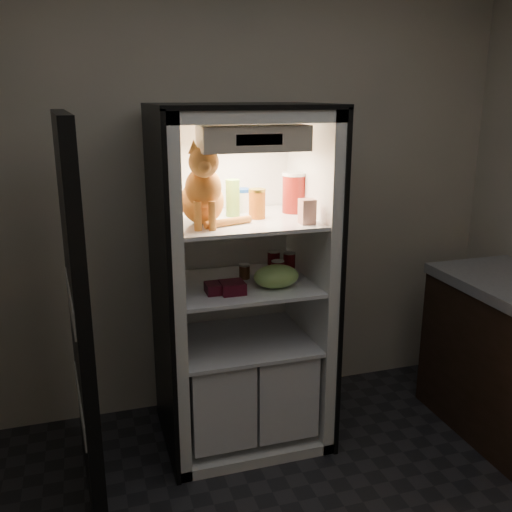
{
  "coord_description": "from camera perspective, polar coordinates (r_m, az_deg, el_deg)",
  "views": [
    {
      "loc": [
        -0.79,
        -1.48,
        1.92
      ],
      "look_at": [
        0.08,
        1.32,
        1.08
      ],
      "focal_mm": 40.0,
      "sensor_mm": 36.0,
      "label": 1
    }
  ],
  "objects": [
    {
      "name": "refrigerator",
      "position": [
        3.18,
        -1.65,
        -4.86
      ],
      "size": [
        0.9,
        0.72,
        1.88
      ],
      "color": "white",
      "rests_on": "floor"
    },
    {
      "name": "berry_box_left",
      "position": [
        2.92,
        -4.01,
        -3.21
      ],
      "size": [
        0.11,
        0.11,
        0.05
      ],
      "primitive_type": "cube",
      "color": "#4C0C18",
      "rests_on": "refrigerator"
    },
    {
      "name": "mayo_tub",
      "position": [
        3.16,
        -1.33,
        5.6
      ],
      "size": [
        0.09,
        0.09,
        0.13
      ],
      "color": "white",
      "rests_on": "refrigerator"
    },
    {
      "name": "soda_can_a",
      "position": [
        3.21,
        1.78,
        -0.64
      ],
      "size": [
        0.07,
        0.07,
        0.13
      ],
      "color": "black",
      "rests_on": "refrigerator"
    },
    {
      "name": "parmesan_shaker",
      "position": [
        3.04,
        -2.35,
        5.83
      ],
      "size": [
        0.08,
        0.08,
        0.2
      ],
      "color": "#238138",
      "rests_on": "refrigerator"
    },
    {
      "name": "cream_carton",
      "position": [
        2.87,
        5.14,
        4.46
      ],
      "size": [
        0.07,
        0.07,
        0.12
      ],
      "primitive_type": "cube",
      "color": "silver",
      "rests_on": "refrigerator"
    },
    {
      "name": "fridge_door",
      "position": [
        2.73,
        -17.22,
        -6.51
      ],
      "size": [
        0.11,
        0.87,
        1.85
      ],
      "rotation": [
        0.0,
        0.0,
        0.06
      ],
      "color": "black",
      "rests_on": "floor"
    },
    {
      "name": "soda_can_b",
      "position": [
        3.2,
        3.34,
        -0.77
      ],
      "size": [
        0.07,
        0.07,
        0.13
      ],
      "color": "black",
      "rests_on": "refrigerator"
    },
    {
      "name": "grape_bag",
      "position": [
        2.98,
        2.03,
        -2.05
      ],
      "size": [
        0.24,
        0.18,
        0.12
      ],
      "primitive_type": "ellipsoid",
      "color": "#7EA94F",
      "rests_on": "refrigerator"
    },
    {
      "name": "tabby_cat",
      "position": [
        2.83,
        -5.32,
        6.31
      ],
      "size": [
        0.36,
        0.42,
        0.43
      ],
      "rotation": [
        0.0,
        0.0,
        -0.14
      ],
      "color": "#B34C16",
      "rests_on": "refrigerator"
    },
    {
      "name": "soda_can_c",
      "position": [
        3.05,
        2.18,
        -1.62
      ],
      "size": [
        0.07,
        0.07,
        0.13
      ],
      "color": "black",
      "rests_on": "refrigerator"
    },
    {
      "name": "berry_box_right",
      "position": [
        2.91,
        -2.38,
        -3.16
      ],
      "size": [
        0.12,
        0.12,
        0.06
      ],
      "primitive_type": "cube",
      "color": "#4C0C18",
      "rests_on": "refrigerator"
    },
    {
      "name": "pepper_jar",
      "position": [
        3.14,
        3.83,
        6.35
      ],
      "size": [
        0.13,
        0.13,
        0.22
      ],
      "color": "maroon",
      "rests_on": "refrigerator"
    },
    {
      "name": "condiment_jar",
      "position": [
        3.13,
        -1.16,
        -1.54
      ],
      "size": [
        0.06,
        0.06,
        0.08
      ],
      "color": "#502C16",
      "rests_on": "refrigerator"
    },
    {
      "name": "salsa_jar",
      "position": [
        2.99,
        0.11,
        5.26
      ],
      "size": [
        0.09,
        0.09,
        0.16
      ],
      "color": "maroon",
      "rests_on": "refrigerator"
    },
    {
      "name": "room_shell",
      "position": [
        1.71,
        10.81,
        5.49
      ],
      "size": [
        3.6,
        3.6,
        3.6
      ],
      "color": "white",
      "rests_on": "floor"
    }
  ]
}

